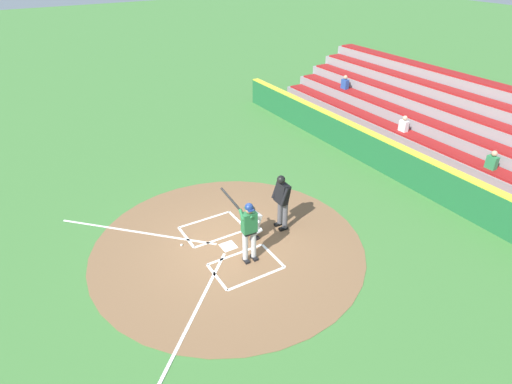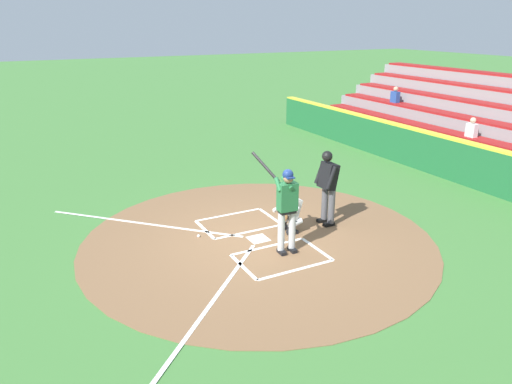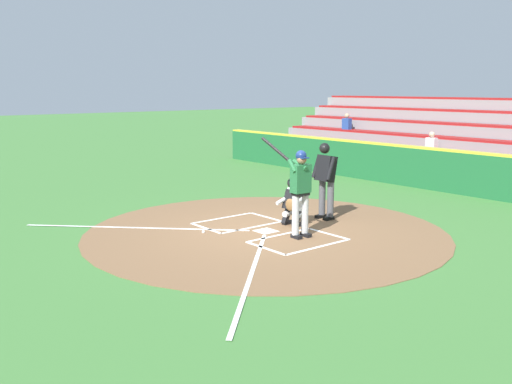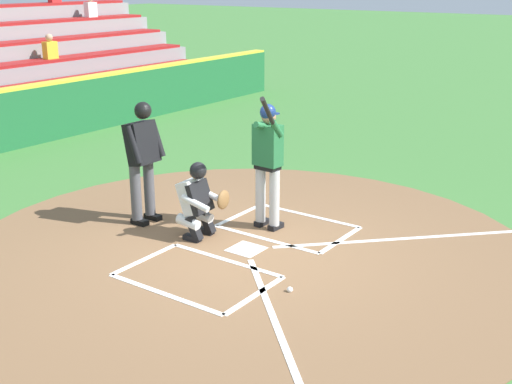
# 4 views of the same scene
# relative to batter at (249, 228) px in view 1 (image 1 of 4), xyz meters

# --- Properties ---
(ground_plane) EXTENTS (120.00, 120.00, 0.00)m
(ground_plane) POSITION_rel_batter_xyz_m (0.84, 0.22, -1.10)
(ground_plane) COLOR #427A38
(dirt_circle) EXTENTS (8.00, 8.00, 0.01)m
(dirt_circle) POSITION_rel_batter_xyz_m (0.84, 0.22, -1.09)
(dirt_circle) COLOR brown
(dirt_circle) RESTS_ON ground
(home_plate_and_chalk) EXTENTS (7.93, 4.91, 0.01)m
(home_plate_and_chalk) POSITION_rel_batter_xyz_m (0.84, 1.10, -1.08)
(home_plate_and_chalk) COLOR white
(home_plate_and_chalk) RESTS_ON dirt_circle
(batter) EXTENTS (0.96, 0.67, 2.13)m
(batter) POSITION_rel_batter_xyz_m (0.00, 0.00, 0.00)
(batter) COLOR #BCBCBC
(batter) RESTS_ON ground
(catcher) EXTENTS (0.62, 0.61, 1.13)m
(catcher) POSITION_rel_batter_xyz_m (0.85, -0.60, -0.51)
(catcher) COLOR black
(catcher) RESTS_ON ground
(plate_umpire) EXTENTS (0.58, 0.41, 1.86)m
(plate_umpire) POSITION_rel_batter_xyz_m (0.86, -1.66, -0.02)
(plate_umpire) COLOR #4C4C51
(plate_umpire) RESTS_ON ground
(baseball) EXTENTS (0.07, 0.07, 0.07)m
(baseball) POSITION_rel_batter_xyz_m (1.57, 1.40, -1.06)
(baseball) COLOR white
(baseball) RESTS_ON ground
(backstop_wall) EXTENTS (22.00, 0.36, 1.31)m
(backstop_wall) POSITION_rel_batter_xyz_m (0.84, -7.28, -0.45)
(backstop_wall) COLOR #1E6033
(backstop_wall) RESTS_ON ground
(bleacher_stand) EXTENTS (20.00, 5.10, 3.45)m
(bleacher_stand) POSITION_rel_batter_xyz_m (0.84, -11.11, -0.10)
(bleacher_stand) COLOR gray
(bleacher_stand) RESTS_ON ground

